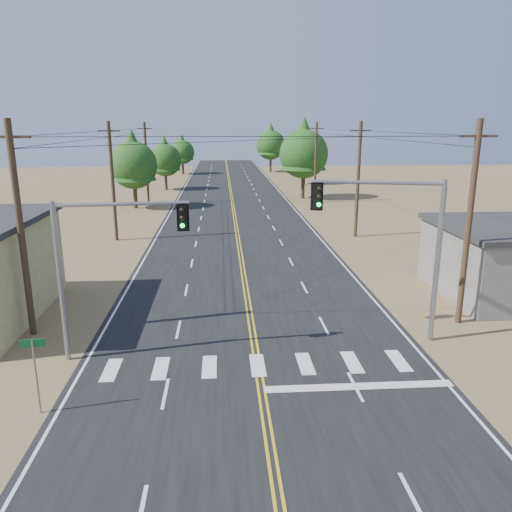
{
  "coord_description": "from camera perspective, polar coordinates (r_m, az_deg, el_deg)",
  "views": [
    {
      "loc": [
        -1.38,
        -10.84,
        9.74
      ],
      "look_at": [
        0.25,
        12.63,
        3.5
      ],
      "focal_mm": 35.0,
      "sensor_mm": 36.0,
      "label": 1
    }
  ],
  "objects": [
    {
      "name": "road",
      "position": [
        42.01,
        -1.99,
        1.45
      ],
      "size": [
        15.0,
        200.0,
        0.02
      ],
      "primitive_type": "cube",
      "color": "black",
      "rests_on": "ground"
    },
    {
      "name": "signal_mast_left",
      "position": [
        21.41,
        -17.68,
        0.21
      ],
      "size": [
        5.45,
        0.76,
        6.81
      ],
      "rotation": [
        0.0,
        0.0,
        0.1
      ],
      "color": "gray",
      "rests_on": "ground"
    },
    {
      "name": "tree_right_mid",
      "position": [
        84.21,
        5.58,
        11.26
      ],
      "size": [
        4.47,
        4.47,
        7.45
      ],
      "color": "#3F2D1E",
      "rests_on": "ground"
    },
    {
      "name": "tree_right_near",
      "position": [
        67.57,
        5.48,
        12.1
      ],
      "size": [
        6.44,
        6.44,
        10.74
      ],
      "color": "#3F2D1E",
      "rests_on": "ground"
    },
    {
      "name": "utility_pole_left_mid",
      "position": [
        44.05,
        -16.07,
        8.26
      ],
      "size": [
        1.8,
        0.3,
        10.0
      ],
      "color": "#4C3826",
      "rests_on": "ground"
    },
    {
      "name": "tree_right_far",
      "position": [
        105.91,
        1.69,
        12.9
      ],
      "size": [
        6.03,
        6.03,
        10.04
      ],
      "color": "#3F2D1E",
      "rests_on": "ground"
    },
    {
      "name": "street_sign",
      "position": [
        18.85,
        -23.96,
        -11.24
      ],
      "size": [
        0.82,
        0.13,
        2.77
      ],
      "rotation": [
        0.0,
        0.0,
        0.12
      ],
      "color": "gray",
      "rests_on": "ground"
    },
    {
      "name": "signal_mast_right",
      "position": [
        23.2,
        16.26,
        2.49
      ],
      "size": [
        5.69,
        1.7,
        7.45
      ],
      "rotation": [
        0.0,
        0.0,
        -0.26
      ],
      "color": "gray",
      "rests_on": "ground"
    },
    {
      "name": "utility_pole_left_far",
      "position": [
        63.67,
        -12.41,
        10.35
      ],
      "size": [
        1.8,
        0.3,
        10.0
      ],
      "color": "#4C3826",
      "rests_on": "ground"
    },
    {
      "name": "utility_pole_right_far",
      "position": [
        64.12,
        6.83,
        10.62
      ],
      "size": [
        1.8,
        0.3,
        10.0
      ],
      "color": "#4C3826",
      "rests_on": "ground"
    },
    {
      "name": "utility_pole_right_mid",
      "position": [
        44.7,
        11.59,
        8.62
      ],
      "size": [
        1.8,
        0.3,
        10.0
      ],
      "color": "#4C3826",
      "rests_on": "ground"
    },
    {
      "name": "tree_left_mid",
      "position": [
        77.73,
        -10.37,
        11.1
      ],
      "size": [
        4.88,
        4.88,
        8.13
      ],
      "color": "#3F2D1E",
      "rests_on": "ground"
    },
    {
      "name": "ground",
      "position": [
        14.64,
        2.73,
        -26.87
      ],
      "size": [
        220.0,
        220.0,
        0.0
      ],
      "primitive_type": "plane",
      "color": "#8C6E4B",
      "rests_on": "ground"
    },
    {
      "name": "utility_pole_left_near",
      "position": [
        25.03,
        -25.3,
        2.77
      ],
      "size": [
        1.8,
        0.3,
        10.0
      ],
      "color": "#4C3826",
      "rests_on": "ground"
    },
    {
      "name": "tree_left_far",
      "position": [
        102.06,
        -8.44,
        11.94
      ],
      "size": [
        4.74,
        4.74,
        7.9
      ],
      "color": "#3F2D1E",
      "rests_on": "ground"
    },
    {
      "name": "utility_pole_right_near",
      "position": [
        26.16,
        23.15,
        3.47
      ],
      "size": [
        1.8,
        0.3,
        10.0
      ],
      "color": "#4C3826",
      "rests_on": "ground"
    },
    {
      "name": "tree_left_near",
      "position": [
        60.91,
        -13.87,
        10.58
      ],
      "size": [
        5.54,
        5.54,
        9.24
      ],
      "color": "#3F2D1E",
      "rests_on": "ground"
    }
  ]
}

